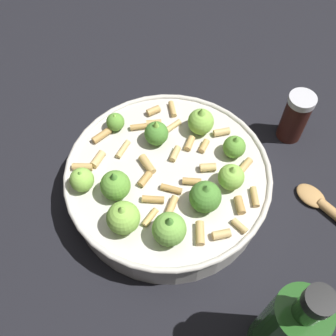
# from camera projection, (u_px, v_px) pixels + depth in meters

# --- Properties ---
(ground_plane) EXTENTS (2.40, 2.40, 0.00)m
(ground_plane) POSITION_uv_depth(u_px,v_px,m) (168.00, 192.00, 0.65)
(ground_plane) COLOR black
(cooking_pan) EXTENTS (0.32, 0.32, 0.12)m
(cooking_pan) POSITION_uv_depth(u_px,v_px,m) (168.00, 180.00, 0.61)
(cooking_pan) COLOR beige
(cooking_pan) RESTS_ON ground
(pepper_shaker) EXTENTS (0.05, 0.05, 0.10)m
(pepper_shaker) POSITION_uv_depth(u_px,v_px,m) (295.00, 117.00, 0.67)
(pepper_shaker) COLOR #33140F
(pepper_shaker) RESTS_ON ground
(olive_oil_bottle) EXTENTS (0.06, 0.06, 0.21)m
(olive_oil_bottle) POSITION_uv_depth(u_px,v_px,m) (286.00, 327.00, 0.45)
(olive_oil_bottle) COLOR #1E4C19
(olive_oil_bottle) RESTS_ON ground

